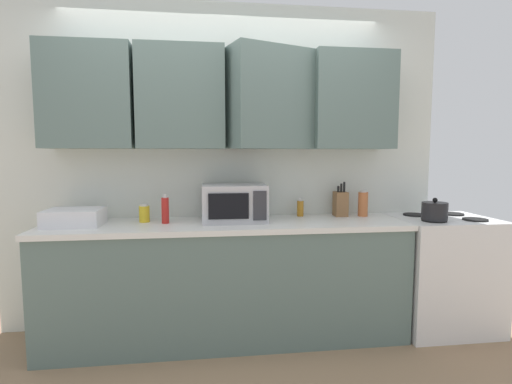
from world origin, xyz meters
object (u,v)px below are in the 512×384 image
(dish_rack, at_px, (75,217))
(knife_block, at_px, (340,203))
(bottle_spice_jar, at_px, (363,204))
(bottle_yellow_mustard, at_px, (144,213))
(stove_range, at_px, (441,272))
(kettle, at_px, (435,211))
(microwave, at_px, (234,203))
(bottle_red_sauce, at_px, (165,210))
(bottle_amber_vinegar, at_px, (300,208))

(dish_rack, height_order, knife_block, knife_block)
(bottle_spice_jar, bearing_deg, knife_block, 169.70)
(bottle_spice_jar, bearing_deg, bottle_yellow_mustard, -178.31)
(bottle_yellow_mustard, bearing_deg, dish_rack, -169.33)
(stove_range, bearing_deg, kettle, -140.53)
(microwave, distance_m, bottle_red_sauce, 0.51)
(microwave, bearing_deg, stove_range, -2.16)
(dish_rack, height_order, bottle_red_sauce, bottle_red_sauce)
(bottle_amber_vinegar, bearing_deg, stove_range, -11.29)
(knife_block, distance_m, bottle_amber_vinegar, 0.33)
(bottle_yellow_mustard, bearing_deg, stove_range, -2.65)
(bottle_amber_vinegar, relative_size, bottle_yellow_mustard, 1.09)
(dish_rack, height_order, bottle_yellow_mustard, bottle_yellow_mustard)
(bottle_amber_vinegar, bearing_deg, microwave, -163.84)
(bottle_spice_jar, height_order, bottle_red_sauce, bottle_red_sauce)
(bottle_spice_jar, relative_size, bottle_yellow_mustard, 1.56)
(stove_range, distance_m, bottle_yellow_mustard, 2.41)
(kettle, distance_m, bottle_spice_jar, 0.54)
(knife_block, relative_size, bottle_red_sauce, 1.31)
(kettle, relative_size, bottle_yellow_mustard, 1.38)
(kettle, xyz_separation_m, dish_rack, (-2.65, 0.16, -0.02))
(kettle, height_order, dish_rack, kettle)
(microwave, bearing_deg, bottle_spice_jar, 5.19)
(bottle_red_sauce, bearing_deg, stove_range, -0.89)
(bottle_spice_jar, bearing_deg, kettle, -34.10)
(kettle, height_order, microwave, microwave)
(stove_range, xyz_separation_m, microwave, (-1.68, 0.06, 0.59))
(stove_range, height_order, bottle_red_sauce, bottle_red_sauce)
(knife_block, height_order, bottle_red_sauce, knife_block)
(kettle, xyz_separation_m, bottle_yellow_mustard, (-2.18, 0.25, -0.01))
(kettle, xyz_separation_m, bottle_amber_vinegar, (-0.95, 0.36, -0.01))
(knife_block, bearing_deg, bottle_yellow_mustard, -176.91)
(bottle_yellow_mustard, distance_m, bottle_red_sauce, 0.18)
(bottle_yellow_mustard, relative_size, bottle_red_sauce, 0.63)
(stove_range, distance_m, microwave, 1.78)
(bottle_amber_vinegar, bearing_deg, bottle_yellow_mustard, -174.62)
(bottle_amber_vinegar, distance_m, bottle_red_sauce, 1.08)
(stove_range, relative_size, bottle_amber_vinegar, 6.14)
(stove_range, bearing_deg, bottle_yellow_mustard, 177.35)
(bottle_yellow_mustard, bearing_deg, microwave, -3.85)
(microwave, relative_size, knife_block, 1.70)
(microwave, bearing_deg, dish_rack, -177.83)
(dish_rack, distance_m, bottle_red_sauce, 0.63)
(kettle, distance_m, bottle_amber_vinegar, 1.02)
(stove_range, relative_size, bottle_spice_jar, 4.29)
(stove_range, distance_m, bottle_spice_jar, 0.84)
(kettle, bearing_deg, bottle_red_sauce, 175.07)
(knife_block, bearing_deg, kettle, -28.12)
(stove_range, xyz_separation_m, dish_rack, (-2.82, 0.02, 0.51))
(dish_rack, relative_size, bottle_yellow_mustard, 2.78)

